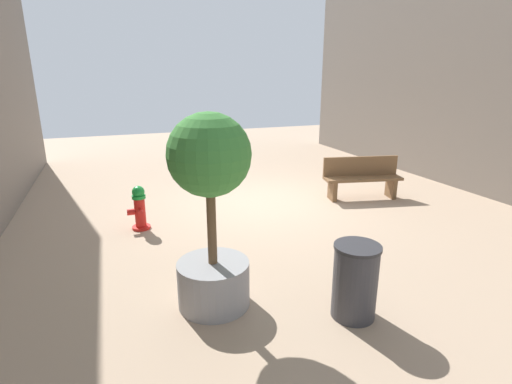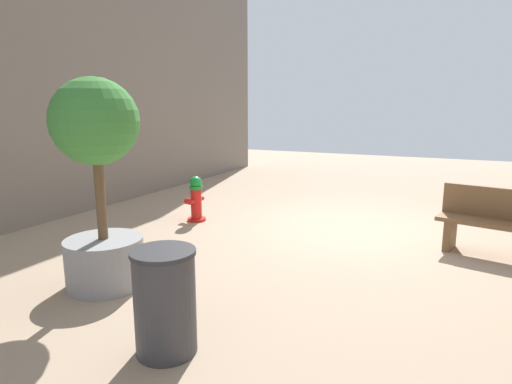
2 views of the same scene
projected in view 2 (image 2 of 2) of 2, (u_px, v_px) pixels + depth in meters
ground_plane at (348, 229)px, 7.30m from camera, size 23.40×23.40×0.00m
fire_hydrant at (196, 199)px, 7.75m from camera, size 0.40×0.42×0.83m
bench_near at (508, 223)px, 5.81m from camera, size 1.82×0.82×0.95m
planter_tree at (98, 171)px, 4.73m from camera, size 0.96×0.96×2.38m
trash_bin at (165, 302)px, 3.56m from camera, size 0.54×0.54×0.91m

